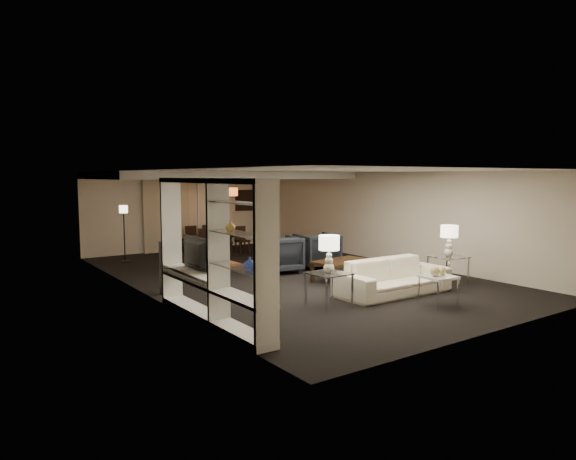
% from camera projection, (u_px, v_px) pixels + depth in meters
% --- Properties ---
extents(floor, '(11.00, 11.00, 0.00)m').
position_uv_depth(floor, '(288.00, 275.00, 12.35)').
color(floor, black).
rests_on(floor, ground).
extents(ceiling, '(7.00, 11.00, 0.02)m').
position_uv_depth(ceiling, '(288.00, 171.00, 12.09)').
color(ceiling, silver).
rests_on(ceiling, ground).
extents(wall_back, '(7.00, 0.02, 2.50)m').
position_uv_depth(wall_back, '(192.00, 211.00, 16.71)').
color(wall_back, beige).
rests_on(wall_back, ground).
extents(wall_front, '(7.00, 0.02, 2.50)m').
position_uv_depth(wall_front, '(496.00, 251.00, 7.73)').
color(wall_front, beige).
rests_on(wall_front, ground).
extents(wall_left, '(0.02, 11.00, 2.50)m').
position_uv_depth(wall_left, '(144.00, 233.00, 10.24)').
color(wall_left, beige).
rests_on(wall_left, ground).
extents(wall_right, '(0.02, 11.00, 2.50)m').
position_uv_depth(wall_right, '(392.00, 217.00, 14.21)').
color(wall_right, beige).
rests_on(wall_right, ground).
extents(ceiling_soffit, '(7.00, 4.00, 0.20)m').
position_uv_depth(ceiling_soffit, '(220.00, 175.00, 14.96)').
color(ceiling_soffit, silver).
rests_on(ceiling_soffit, ceiling).
extents(curtains, '(1.50, 0.12, 2.40)m').
position_uv_depth(curtains, '(166.00, 214.00, 16.14)').
color(curtains, beige).
rests_on(curtains, wall_back).
extents(door, '(0.90, 0.05, 2.10)m').
position_uv_depth(door, '(212.00, 216.00, 17.11)').
color(door, silver).
rests_on(door, wall_back).
extents(painting, '(0.95, 0.04, 0.65)m').
position_uv_depth(painting, '(248.00, 200.00, 17.84)').
color(painting, '#142D38').
rests_on(painting, wall_back).
extents(media_unit, '(0.38, 3.40, 2.35)m').
position_uv_depth(media_unit, '(211.00, 252.00, 8.23)').
color(media_unit, white).
rests_on(media_unit, wall_left).
extents(pendant_light, '(0.52, 0.52, 0.24)m').
position_uv_depth(pendant_light, '(229.00, 192.00, 15.18)').
color(pendant_light, '#D8591E').
rests_on(pendant_light, ceiling_soffit).
extents(sofa, '(2.44, 0.97, 0.71)m').
position_uv_depth(sofa, '(394.00, 277.00, 10.35)').
color(sofa, beige).
rests_on(sofa, floor).
extents(coffee_table, '(1.43, 0.95, 0.48)m').
position_uv_depth(coffee_table, '(342.00, 271.00, 11.67)').
color(coffee_table, black).
rests_on(coffee_table, floor).
extents(armchair_left, '(1.09, 1.11, 0.90)m').
position_uv_depth(armchair_left, '(279.00, 254.00, 12.70)').
color(armchair_left, black).
rests_on(armchair_left, floor).
extents(armchair_right, '(1.09, 1.11, 0.90)m').
position_uv_depth(armchair_right, '(317.00, 250.00, 13.38)').
color(armchair_right, black).
rests_on(armchair_right, floor).
extents(side_table_left, '(0.67, 0.67, 0.62)m').
position_uv_depth(side_table_left, '(329.00, 290.00, 9.39)').
color(side_table_left, silver).
rests_on(side_table_left, floor).
extents(side_table_right, '(0.71, 0.71, 0.62)m').
position_uv_depth(side_table_right, '(448.00, 270.00, 11.32)').
color(side_table_right, white).
rests_on(side_table_right, floor).
extents(table_lamp_left, '(0.38, 0.38, 0.69)m').
position_uv_depth(table_lamp_left, '(329.00, 254.00, 9.32)').
color(table_lamp_left, white).
rests_on(table_lamp_left, side_table_left).
extents(table_lamp_right, '(0.39, 0.39, 0.69)m').
position_uv_depth(table_lamp_right, '(449.00, 241.00, 11.25)').
color(table_lamp_right, beige).
rests_on(table_lamp_right, side_table_right).
extents(marble_table, '(0.61, 0.61, 0.56)m').
position_uv_depth(marble_table, '(438.00, 291.00, 9.46)').
color(marble_table, white).
rests_on(marble_table, floor).
extents(gold_gourd_a, '(0.18, 0.18, 0.18)m').
position_uv_depth(gold_gourd_a, '(435.00, 272.00, 9.37)').
color(gold_gourd_a, tan).
rests_on(gold_gourd_a, marble_table).
extents(gold_gourd_b, '(0.16, 0.16, 0.16)m').
position_uv_depth(gold_gourd_b, '(442.00, 271.00, 9.48)').
color(gold_gourd_b, '#D9C873').
rests_on(gold_gourd_b, marble_table).
extents(television, '(1.00, 0.13, 0.58)m').
position_uv_depth(television, '(192.00, 253.00, 8.93)').
color(television, black).
rests_on(television, media_unit).
extents(vase_blue, '(0.18, 0.18, 0.19)m').
position_uv_depth(vase_blue, '(250.00, 263.00, 7.23)').
color(vase_blue, '#273BAB').
rests_on(vase_blue, media_unit).
extents(vase_amber, '(0.15, 0.15, 0.16)m').
position_uv_depth(vase_amber, '(230.00, 226.00, 7.64)').
color(vase_amber, gold).
rests_on(vase_amber, media_unit).
extents(floor_speaker, '(0.13, 0.13, 1.08)m').
position_uv_depth(floor_speaker, '(163.00, 268.00, 10.32)').
color(floor_speaker, black).
rests_on(floor_speaker, floor).
extents(dining_table, '(1.65, 0.97, 0.57)m').
position_uv_depth(dining_table, '(215.00, 244.00, 15.96)').
color(dining_table, black).
rests_on(dining_table, floor).
extents(chair_nl, '(0.41, 0.41, 0.84)m').
position_uv_depth(chair_nl, '(207.00, 243.00, 15.08)').
color(chair_nl, black).
rests_on(chair_nl, floor).
extents(chair_nm, '(0.44, 0.44, 0.84)m').
position_uv_depth(chair_nm, '(225.00, 242.00, 15.42)').
color(chair_nm, black).
rests_on(chair_nm, floor).
extents(chair_nr, '(0.42, 0.42, 0.84)m').
position_uv_depth(chair_nr, '(242.00, 240.00, 15.76)').
color(chair_nr, black).
rests_on(chair_nr, floor).
extents(chair_fl, '(0.40, 0.40, 0.84)m').
position_uv_depth(chair_fl, '(189.00, 239.00, 16.14)').
color(chair_fl, black).
rests_on(chair_fl, floor).
extents(chair_fm, '(0.40, 0.40, 0.84)m').
position_uv_depth(chair_fm, '(206.00, 237.00, 16.48)').
color(chair_fm, black).
rests_on(chair_fm, floor).
extents(chair_fr, '(0.42, 0.42, 0.84)m').
position_uv_depth(chair_fr, '(223.00, 236.00, 16.82)').
color(chair_fr, black).
rests_on(chair_fr, floor).
extents(floor_lamp, '(0.27, 0.27, 1.57)m').
position_uv_depth(floor_lamp, '(124.00, 234.00, 14.26)').
color(floor_lamp, black).
rests_on(floor_lamp, floor).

